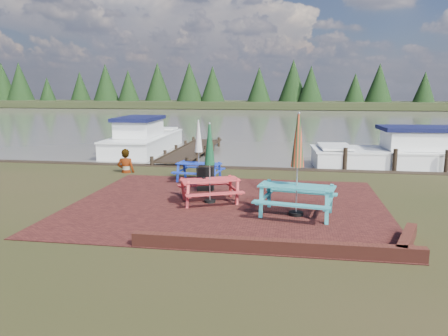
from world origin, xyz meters
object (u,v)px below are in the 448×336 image
at_px(picnic_table_blue, 199,160).
at_px(boat_jetty, 144,140).
at_px(picnic_table_red, 210,176).
at_px(chalkboard, 206,178).
at_px(jetty, 192,150).
at_px(person, 125,149).
at_px(picnic_table_teal, 297,181).
at_px(boat_near, 404,155).

bearing_deg(picnic_table_blue, boat_jetty, 128.65).
relative_size(picnic_table_red, chalkboard, 2.78).
bearing_deg(jetty, person, -102.14).
height_order(picnic_table_red, boat_jetty, picnic_table_red).
height_order(jetty, boat_jetty, boat_jetty).
bearing_deg(boat_jetty, chalkboard, -61.95).
bearing_deg(picnic_table_teal, picnic_table_red, 170.53).
bearing_deg(person, picnic_table_blue, 155.94).
bearing_deg(chalkboard, jetty, 98.51).
bearing_deg(person, picnic_table_teal, 138.78).
height_order(jetty, person, person).
relative_size(boat_near, person, 4.08).
relative_size(picnic_table_red, boat_jetty, 0.31).
relative_size(picnic_table_red, jetty, 0.26).
relative_size(jetty, person, 4.73).
xyz_separation_m(picnic_table_teal, chalkboard, (-2.94, 2.35, -0.52)).
relative_size(picnic_table_teal, picnic_table_red, 1.15).
bearing_deg(jetty, boat_near, -12.51).
distance_m(boat_near, person, 12.12).
distance_m(picnic_table_teal, picnic_table_blue, 5.22).
xyz_separation_m(chalkboard, boat_jetty, (-5.56, 9.73, 0.02)).
height_order(picnic_table_teal, jetty, picnic_table_teal).
height_order(chalkboard, boat_jetty, boat_jetty).
bearing_deg(chalkboard, picnic_table_teal, -46.37).
height_order(picnic_table_red, picnic_table_blue, picnic_table_red).
distance_m(picnic_table_red, jetty, 10.56).
xyz_separation_m(picnic_table_red, boat_near, (7.26, 7.85, -0.41)).
bearing_deg(picnic_table_blue, picnic_table_red, -64.20).
xyz_separation_m(picnic_table_red, person, (-4.25, 4.08, 0.13)).
bearing_deg(picnic_table_red, boat_near, 22.75).
relative_size(picnic_table_blue, jetty, 0.24).
relative_size(picnic_table_teal, boat_jetty, 0.35).
height_order(picnic_table_teal, chalkboard, picnic_table_teal).
bearing_deg(boat_near, picnic_table_red, 133.24).
distance_m(boat_jetty, boat_near, 13.64).
bearing_deg(picnic_table_blue, picnic_table_teal, -40.59).
relative_size(picnic_table_teal, picnic_table_blue, 1.23).
relative_size(chalkboard, boat_jetty, 0.11).
relative_size(chalkboard, person, 0.44).
xyz_separation_m(picnic_table_red, boat_jetty, (-5.98, 11.14, -0.37)).
xyz_separation_m(boat_jetty, boat_near, (13.24, -3.28, -0.04)).
distance_m(jetty, person, 6.23).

